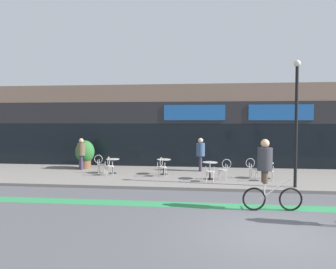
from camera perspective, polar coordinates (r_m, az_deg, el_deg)
ground_plane at (r=8.62m, az=17.81°, el=-16.14°), size 120.00×120.00×0.00m
sidewalk_slab at (r=15.58m, az=12.68°, el=-7.36°), size 40.00×5.50×0.12m
storefront_facade at (r=20.03m, az=11.37°, el=1.44°), size 40.00×4.06×4.69m
bike_lane_stripe at (r=10.87m, az=15.36°, el=-12.10°), size 36.00×0.70×0.01m
bistro_table_0 at (r=16.17m, az=-9.58°, el=-4.95°), size 0.63×0.63×0.71m
bistro_table_1 at (r=15.66m, az=-0.73°, el=-5.10°), size 0.66×0.66×0.73m
bistro_table_2 at (r=14.50m, az=7.31°, el=-5.66°), size 0.65×0.65×0.76m
bistro_table_3 at (r=15.21m, az=16.81°, el=-5.50°), size 0.61×0.61×0.72m
cafe_chair_0_near at (r=15.57m, az=-10.21°, el=-5.19°), size 0.43×0.59×0.90m
cafe_chair_0_side at (r=16.35m, az=-11.70°, el=-4.83°), size 0.59×0.44×0.90m
cafe_chair_1_near at (r=15.05m, az=-1.09°, el=-5.42°), size 0.45×0.60×0.90m
cafe_chair_2_near at (r=13.89m, az=7.32°, el=-6.13°), size 0.42×0.58×0.90m
cafe_chair_2_side at (r=14.54m, az=9.79°, el=-5.75°), size 0.60×0.45×0.90m
cafe_chair_3_near at (r=14.60m, az=17.19°, el=-5.80°), size 0.45×0.60×0.90m
cafe_chair_3_side at (r=15.10m, az=14.47°, el=-5.48°), size 0.60×0.45×0.90m
planter_pot at (r=18.13m, az=-14.27°, el=-3.19°), size 1.01×1.01×1.50m
lamp_post at (r=13.52m, az=21.45°, el=3.36°), size 0.26×0.26×4.89m
cyclist_0 at (r=10.32m, az=16.82°, el=-5.84°), size 1.79×0.53×2.17m
pedestrian_near_end at (r=17.71m, az=-14.85°, el=-2.80°), size 0.50×0.50×1.64m
pedestrian_far_end at (r=16.70m, az=5.68°, el=-2.96°), size 0.44×0.44×1.69m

